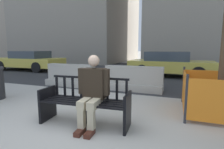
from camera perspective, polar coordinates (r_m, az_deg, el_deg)
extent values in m
plane|color=#B7B2A8|center=(3.39, -12.59, -16.73)|extent=(200.00, 200.00, 0.00)
cube|color=#333335|center=(11.48, 11.43, 1.12)|extent=(120.00, 12.00, 0.01)
cube|color=black|center=(3.80, -20.27, -8.89)|extent=(0.08, 0.52, 0.66)
cube|color=black|center=(3.15, 5.09, -12.01)|extent=(0.08, 0.52, 0.66)
cube|color=black|center=(3.43, -8.82, -12.23)|extent=(0.06, 0.33, 0.45)
cube|color=black|center=(3.16, -10.71, -9.78)|extent=(1.60, 0.17, 0.02)
cube|color=black|center=(3.26, -9.78, -9.20)|extent=(1.60, 0.17, 0.02)
cube|color=black|center=(3.36, -8.91, -8.65)|extent=(1.60, 0.17, 0.02)
cube|color=black|center=(3.46, -8.09, -8.13)|extent=(1.60, 0.17, 0.02)
cube|color=black|center=(3.56, -7.32, -7.63)|extent=(1.60, 0.17, 0.02)
cube|color=black|center=(3.48, -7.38, -1.05)|extent=(1.60, 0.14, 0.04)
cube|color=black|center=(3.87, -17.56, -3.56)|extent=(0.05, 0.03, 0.38)
cube|color=black|center=(3.77, -15.19, -3.77)|extent=(0.05, 0.03, 0.38)
cube|color=black|center=(3.68, -12.69, -3.99)|extent=(0.05, 0.03, 0.38)
cube|color=black|center=(3.59, -10.07, -4.20)|extent=(0.05, 0.03, 0.38)
cube|color=black|center=(3.52, -7.32, -4.42)|extent=(0.05, 0.03, 0.38)
cube|color=black|center=(3.45, -4.45, -4.64)|extent=(0.05, 0.03, 0.38)
cube|color=black|center=(3.39, -1.47, -4.86)|extent=(0.05, 0.03, 0.38)
cube|color=black|center=(3.33, 1.61, -5.06)|extent=(0.05, 0.03, 0.38)
cube|color=black|center=(3.29, 4.78, -5.26)|extent=(0.05, 0.03, 0.38)
cube|color=black|center=(3.71, -20.70, -4.31)|extent=(0.08, 0.46, 0.03)
cube|color=black|center=(3.03, 5.09, -6.55)|extent=(0.08, 0.46, 0.03)
cube|color=#2D2319|center=(3.27, -5.72, -2.87)|extent=(0.41, 0.27, 0.56)
sphere|color=beige|center=(3.19, -5.97, 4.47)|extent=(0.21, 0.21, 0.21)
cube|color=#C6B793|center=(3.18, -8.66, -9.00)|extent=(0.17, 0.45, 0.14)
cube|color=#C6B793|center=(3.11, -5.62, -9.33)|extent=(0.17, 0.45, 0.14)
cube|color=#C6B793|center=(3.13, -9.91, -14.33)|extent=(0.12, 0.12, 0.45)
cube|color=#C6B793|center=(3.06, -6.77, -14.81)|extent=(0.12, 0.12, 0.45)
cube|color=#4C2319|center=(3.14, -10.50, -17.97)|extent=(0.13, 0.27, 0.08)
cube|color=#4C2319|center=(3.07, -7.33, -18.54)|extent=(0.13, 0.27, 0.08)
cube|color=#2D2319|center=(3.33, -9.84, -2.04)|extent=(0.10, 0.13, 0.48)
cube|color=#2D2319|center=(3.15, -1.80, -2.52)|extent=(0.10, 0.13, 0.48)
cube|color=#ADA89E|center=(6.12, 6.96, -3.98)|extent=(2.01, 0.70, 0.24)
cube|color=#ADA89E|center=(6.05, 7.03, -0.09)|extent=(2.00, 0.32, 0.60)
cube|color=#ADA89E|center=(6.98, -13.15, -2.60)|extent=(2.03, 0.77, 0.24)
cube|color=#ADA89E|center=(6.92, -13.27, 0.82)|extent=(2.01, 0.39, 0.60)
cylinder|color=#2D2D33|center=(3.63, 23.06, -7.42)|extent=(0.05, 0.05, 0.96)
cylinder|color=#2D2D33|center=(5.05, 22.25, -3.03)|extent=(0.05, 0.05, 0.96)
cube|color=orange|center=(5.13, 30.44, -3.39)|extent=(1.46, 0.03, 0.81)
cube|color=orange|center=(4.33, 22.59, -4.87)|extent=(0.03, 1.46, 0.81)
cube|color=#DBC64C|center=(9.53, 18.51, 2.63)|extent=(4.22, 1.99, 0.56)
cube|color=#38424C|center=(9.51, 17.66, 5.74)|extent=(2.19, 1.67, 0.46)
cylinder|color=black|center=(10.37, 25.90, 1.43)|extent=(0.65, 0.25, 0.64)
cylinder|color=black|center=(8.71, 26.40, 0.22)|extent=(0.65, 0.25, 0.64)
cylinder|color=black|center=(10.55, 11.89, 2.20)|extent=(0.65, 0.25, 0.64)
cylinder|color=black|center=(8.92, 9.78, 1.16)|extent=(0.65, 0.25, 0.64)
cube|color=#DBC64C|center=(12.97, -25.54, 3.67)|extent=(4.66, 1.97, 0.56)
cube|color=#38424C|center=(12.82, -25.08, 5.92)|extent=(2.13, 1.69, 0.45)
cylinder|color=black|center=(13.46, -32.49, 2.37)|extent=(0.64, 0.23, 0.64)
cylinder|color=black|center=(14.63, -27.11, 3.14)|extent=(0.64, 0.23, 0.64)
cylinder|color=black|center=(11.37, -23.38, 2.13)|extent=(0.64, 0.23, 0.64)
cylinder|color=black|center=(12.73, -18.05, 3.00)|extent=(0.64, 0.23, 0.64)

